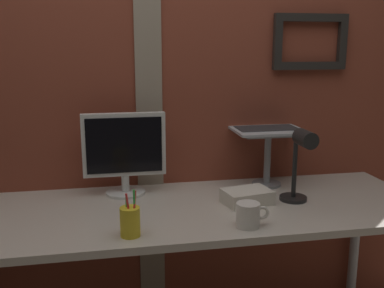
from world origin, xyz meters
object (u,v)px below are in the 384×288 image
monitor (124,149)px  laptop (263,117)px  desk_lamp (301,158)px  coffee_mug (249,215)px  pen_cup (130,221)px

monitor → laptop: bearing=6.5°
monitor → desk_lamp: 0.78m
laptop → desk_lamp: (0.04, -0.36, -0.12)m
coffee_mug → monitor: bearing=132.7°
desk_lamp → monitor: bearing=158.8°
laptop → desk_lamp: 0.38m
laptop → pen_cup: size_ratio=1.89×
monitor → coffee_mug: size_ratio=2.93×
pen_cup → monitor: bearing=89.5°
coffee_mug → desk_lamp: bearing=34.0°
laptop → desk_lamp: laptop is taller
pen_cup → desk_lamp: bearing=14.9°
pen_cup → laptop: bearing=38.8°
monitor → desk_lamp: monitor is taller
laptop → coffee_mug: bearing=-114.0°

